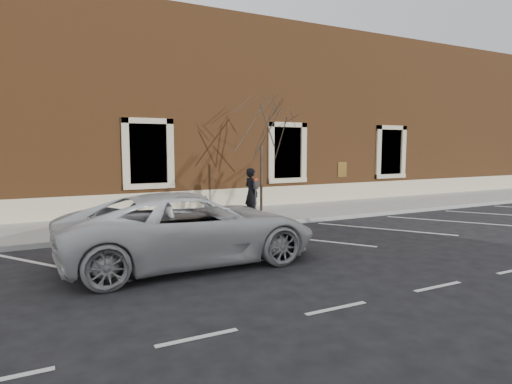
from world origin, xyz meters
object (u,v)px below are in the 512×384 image
sapling (261,126)px  parking_meter (256,192)px  man (251,193)px  white_truck (191,228)px

sapling → parking_meter: bearing=-126.7°
man → sapling: sapling is taller
man → parking_meter: bearing=154.9°
man → parking_meter: (-0.29, -0.91, 0.14)m
sapling → white_truck: sapling is taller
man → parking_meter: size_ratio=1.20×
white_truck → parking_meter: bearing=-45.6°
parking_meter → sapling: 2.51m
parking_meter → white_truck: white_truck is taller
man → parking_meter: 0.96m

